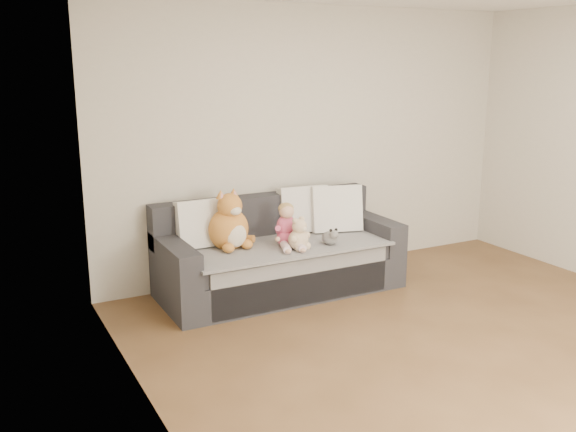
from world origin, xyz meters
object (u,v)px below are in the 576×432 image
object	(u,v)px
sofa	(278,258)
teddy_bear	(299,236)
plush_cat	(230,226)
toddler	(287,228)
sippy_cup	(304,240)

from	to	relation	value
sofa	teddy_bear	world-z (taller)	sofa
sofa	plush_cat	distance (m)	0.60
toddler	sippy_cup	size ratio (longest dim) A/B	3.19
sofa	plush_cat	xyz separation A→B (m)	(-0.47, 0.01, 0.36)
toddler	teddy_bear	xyz separation A→B (m)	(0.04, -0.14, -0.05)
sofa	toddler	xyz separation A→B (m)	(-0.00, -0.18, 0.33)
plush_cat	teddy_bear	size ratio (longest dim) A/B	1.86
teddy_bear	sippy_cup	size ratio (longest dim) A/B	2.34
sofa	teddy_bear	distance (m)	0.43
sippy_cup	sofa	bearing A→B (deg)	109.32
plush_cat	sippy_cup	bearing A→B (deg)	-37.70
teddy_bear	sippy_cup	xyz separation A→B (m)	(0.06, 0.03, -0.05)
plush_cat	teddy_bear	world-z (taller)	plush_cat
sofa	toddler	size ratio (longest dim) A/B	5.45
toddler	plush_cat	bearing A→B (deg)	169.43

